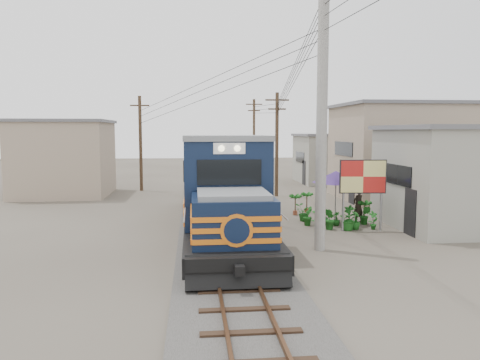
{
  "coord_description": "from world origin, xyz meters",
  "views": [
    {
      "loc": [
        -1.21,
        -17.24,
        4.44
      ],
      "look_at": [
        0.96,
        3.93,
        2.2
      ],
      "focal_mm": 35.0,
      "sensor_mm": 36.0,
      "label": 1
    }
  ],
  "objects": [
    {
      "name": "wooden_pole_mid",
      "position": [
        4.5,
        14.0,
        3.68
      ],
      "size": [
        1.6,
        0.24,
        7.0
      ],
      "color": "#4C3826",
      "rests_on": "ground"
    },
    {
      "name": "power_lines",
      "position": [
        -0.14,
        8.49,
        7.56
      ],
      "size": [
        9.65,
        19.0,
        3.3
      ],
      "color": "black",
      "rests_on": "ground"
    },
    {
      "name": "track",
      "position": [
        0.0,
        10.0,
        0.26
      ],
      "size": [
        1.15,
        70.0,
        0.12
      ],
      "color": "#51331E",
      "rests_on": "ground"
    },
    {
      "name": "shophouse_front",
      "position": [
        11.5,
        3.0,
        2.36
      ],
      "size": [
        7.35,
        6.3,
        4.7
      ],
      "color": "gray",
      "rests_on": "ground"
    },
    {
      "name": "shophouse_left",
      "position": [
        -10.0,
        16.0,
        2.61
      ],
      "size": [
        6.3,
        6.3,
        5.2
      ],
      "color": "gray",
      "rests_on": "ground"
    },
    {
      "name": "billboard",
      "position": [
        6.28,
        2.61,
        2.34
      ],
      "size": [
        2.06,
        0.32,
        3.18
      ],
      "rotation": [
        0.0,
        0.0,
        -0.1
      ],
      "color": "#99999E",
      "rests_on": "ground"
    },
    {
      "name": "utility_pole_main",
      "position": [
        3.5,
        -0.5,
        5.0
      ],
      "size": [
        0.4,
        0.4,
        10.0
      ],
      "color": "#9E9B93",
      "rests_on": "ground"
    },
    {
      "name": "locomotive",
      "position": [
        0.0,
        3.18,
        1.79
      ],
      "size": [
        3.07,
        16.71,
        4.14
      ],
      "color": "black",
      "rests_on": "ground"
    },
    {
      "name": "wooden_pole_left",
      "position": [
        -5.0,
        18.0,
        3.68
      ],
      "size": [
        1.6,
        0.24,
        7.0
      ],
      "color": "#4C3826",
      "rests_on": "ground"
    },
    {
      "name": "plant_nursery",
      "position": [
        5.29,
        3.59,
        0.45
      ],
      "size": [
        3.49,
        3.1,
        1.0
      ],
      "color": "#195919",
      "rests_on": "ground"
    },
    {
      "name": "ground",
      "position": [
        0.0,
        0.0,
        0.0
      ],
      "size": [
        120.0,
        120.0,
        0.0
      ],
      "primitive_type": "plane",
      "color": "#473F35",
      "rests_on": "ground"
    },
    {
      "name": "shophouse_back",
      "position": [
        11.0,
        22.0,
        2.11
      ],
      "size": [
        6.3,
        6.3,
        4.2
      ],
      "color": "gray",
      "rests_on": "ground"
    },
    {
      "name": "ballast",
      "position": [
        0.0,
        10.0,
        0.08
      ],
      "size": [
        3.6,
        70.0,
        0.16
      ],
      "primitive_type": "cube",
      "color": "#595651",
      "rests_on": "ground"
    },
    {
      "name": "shophouse_mid",
      "position": [
        12.5,
        12.0,
        3.11
      ],
      "size": [
        8.4,
        7.35,
        6.2
      ],
      "color": "gray",
      "rests_on": "ground"
    },
    {
      "name": "wooden_pole_far",
      "position": [
        4.8,
        28.0,
        3.93
      ],
      "size": [
        1.6,
        0.24,
        7.5
      ],
      "color": "#4C3826",
      "rests_on": "ground"
    },
    {
      "name": "vendor",
      "position": [
        6.73,
        4.32,
        0.86
      ],
      "size": [
        0.75,
        0.66,
        1.72
      ],
      "primitive_type": "imported",
      "rotation": [
        0.0,
        0.0,
        3.65
      ],
      "color": "black",
      "rests_on": "ground"
    },
    {
      "name": "market_umbrella",
      "position": [
        5.64,
        4.46,
        2.23
      ],
      "size": [
        3.06,
        3.06,
        2.54
      ],
      "rotation": [
        0.0,
        0.0,
        0.44
      ],
      "color": "black",
      "rests_on": "ground"
    }
  ]
}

